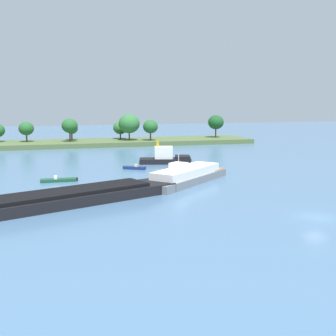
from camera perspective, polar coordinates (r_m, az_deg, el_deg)
ground_plane at (r=53.16m, az=18.98°, el=-6.17°), size 400.00×400.00×0.00m
treeline_island at (r=134.34m, az=-6.58°, el=4.05°), size 82.14×18.00×9.34m
tugboat at (r=92.89m, az=-0.27°, el=1.37°), size 11.60×6.50×4.86m
small_motorboat at (r=74.22m, az=-14.29°, el=-1.56°), size 6.13×1.76×0.99m
fishing_skiff at (r=85.14m, az=-4.44°, el=0.03°), size 4.35×3.38×1.05m
white_riverboat at (r=70.86m, az=2.44°, el=-1.01°), size 18.07×16.84×5.04m
cargo_barge at (r=55.97m, az=-17.53°, el=-4.30°), size 38.87×20.37×5.99m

